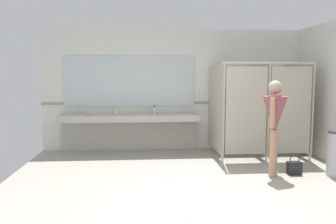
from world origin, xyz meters
The scene contains 11 objects.
ground_plane centered at (0.00, 0.00, -0.05)m, with size 6.10×6.83×0.10m, color #9E998E.
wall_back centered at (0.00, 3.18, 1.35)m, with size 6.10×0.12×2.70m, color silver.
wall_back_tile_band centered at (0.00, 3.11, 1.05)m, with size 6.10×0.01×0.06m, color #9E937F.
vanity_counter centered at (-1.10, 2.92, 0.60)m, with size 3.01×0.52×0.94m.
mirror_panel centered at (-1.10, 3.11, 1.54)m, with size 2.91×0.02×1.12m, color silver.
bathroom_stalls centered at (1.57, 2.21, 1.01)m, with size 1.80×1.41×1.93m.
person_standing centered at (1.35, 0.87, 1.00)m, with size 0.55×0.55×1.59m.
handbag centered at (1.74, 0.89, 0.12)m, with size 0.23×0.14×0.35m.
soap_dispenser centered at (-0.56, 2.99, 0.90)m, with size 0.07×0.07×0.18m.
paper_cup centered at (-1.38, 2.76, 0.88)m, with size 0.07×0.07×0.11m, color beige.
floor_drain_cover centered at (-0.30, -0.79, 0.00)m, with size 0.14×0.14×0.01m, color #B7BABF.
Camera 1 is at (-0.84, -4.70, 1.71)m, focal length 37.20 mm.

